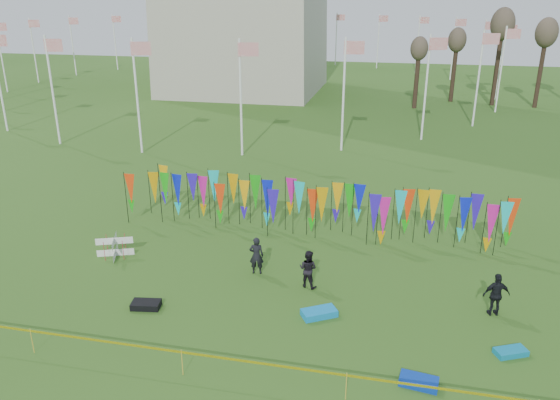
% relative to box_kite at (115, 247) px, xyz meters
% --- Properties ---
extents(ground, '(160.00, 160.00, 0.00)m').
position_rel_box_kite_xyz_m(ground, '(7.69, -4.35, -0.45)').
color(ground, '#2B5217').
rests_on(ground, ground).
extents(flagpole_ring, '(57.40, 56.16, 8.00)m').
position_rel_box_kite_xyz_m(flagpole_ring, '(-6.31, 43.65, 3.55)').
color(flagpole_ring, white).
rests_on(flagpole_ring, ground).
extents(banner_row, '(18.64, 0.64, 2.48)m').
position_rel_box_kite_xyz_m(banner_row, '(7.97, 4.26, 1.15)').
color(banner_row, black).
rests_on(banner_row, ground).
extents(caution_tape_near, '(26.00, 0.02, 0.90)m').
position_rel_box_kite_xyz_m(caution_tape_near, '(7.47, -6.86, 0.33)').
color(caution_tape_near, '#FFF305').
rests_on(caution_tape_near, ground).
extents(box_kite, '(0.80, 0.80, 0.89)m').
position_rel_box_kite_xyz_m(box_kite, '(0.00, 0.00, 0.00)').
color(box_kite, red).
rests_on(box_kite, ground).
extents(person_left, '(0.64, 0.51, 1.60)m').
position_rel_box_kite_xyz_m(person_left, '(6.42, -0.18, 0.36)').
color(person_left, black).
rests_on(person_left, ground).
extents(person_mid, '(0.84, 0.65, 1.54)m').
position_rel_box_kite_xyz_m(person_mid, '(8.65, -0.80, 0.32)').
color(person_mid, black).
rests_on(person_mid, ground).
extents(person_right, '(1.05, 0.75, 1.62)m').
position_rel_box_kite_xyz_m(person_right, '(15.47, -1.35, 0.36)').
color(person_right, black).
rests_on(person_right, ground).
extents(kite_bag_turquoise, '(1.37, 1.16, 0.25)m').
position_rel_box_kite_xyz_m(kite_bag_turquoise, '(9.40, -2.79, -0.32)').
color(kite_bag_turquoise, '#0E8AD5').
rests_on(kite_bag_turquoise, ground).
extents(kite_bag_blue, '(1.18, 0.73, 0.23)m').
position_rel_box_kite_xyz_m(kite_bag_blue, '(12.80, -5.79, -0.33)').
color(kite_bag_blue, '#0B37B6').
rests_on(kite_bag_blue, ground).
extents(kite_bag_black, '(1.11, 0.75, 0.24)m').
position_rel_box_kite_xyz_m(kite_bag_black, '(3.14, -3.60, -0.33)').
color(kite_bag_black, black).
rests_on(kite_bag_black, ground).
extents(kite_bag_teal, '(1.12, 0.87, 0.19)m').
position_rel_box_kite_xyz_m(kite_bag_teal, '(15.68, -3.68, -0.35)').
color(kite_bag_teal, '#0C7FAA').
rests_on(kite_bag_teal, ground).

